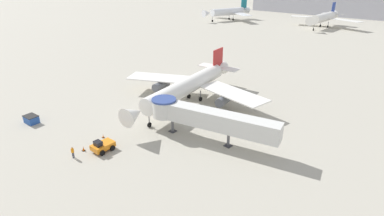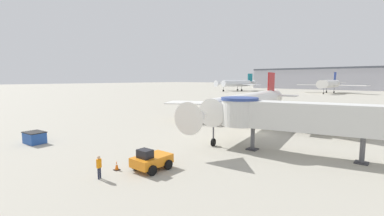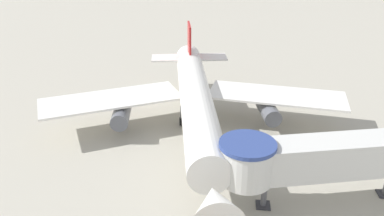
{
  "view_description": "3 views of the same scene",
  "coord_description": "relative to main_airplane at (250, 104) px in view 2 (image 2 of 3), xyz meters",
  "views": [
    {
      "loc": [
        35.53,
        -39.86,
        24.47
      ],
      "look_at": [
        2.98,
        -3.12,
        2.5
      ],
      "focal_mm": 28.0,
      "sensor_mm": 36.0,
      "label": 1
    },
    {
      "loc": [
        16.11,
        -33.63,
        7.76
      ],
      "look_at": [
        -7.79,
        -5.69,
        3.55
      ],
      "focal_mm": 24.0,
      "sensor_mm": 36.0,
      "label": 2
    },
    {
      "loc": [
        0.14,
        -31.95,
        18.79
      ],
      "look_at": [
        -3.27,
        2.3,
        3.13
      ],
      "focal_mm": 35.0,
      "sensor_mm": 36.0,
      "label": 3
    }
  ],
  "objects": [
    {
      "name": "ground_plane",
      "position": [
        2.88,
        -2.56,
        -3.81
      ],
      "size": [
        800.0,
        800.0,
        0.0
      ],
      "primitive_type": "plane",
      "color": "#A8A393"
    },
    {
      "name": "main_airplane",
      "position": [
        0.0,
        0.0,
        0.0
      ],
      "size": [
        32.63,
        33.31,
        8.96
      ],
      "rotation": [
        0.0,
        0.0,
        0.16
      ],
      "color": "white",
      "rests_on": "ground_plane"
    },
    {
      "name": "jet_bridge",
      "position": [
        11.72,
        -9.67,
        0.22
      ],
      "size": [
        21.23,
        7.81,
        5.7
      ],
      "rotation": [
        0.0,
        0.0,
        0.23
      ],
      "color": "silver",
      "rests_on": "ground_plane"
    },
    {
      "name": "pushback_tug_orange",
      "position": [
        2.53,
        -22.33,
        -2.96
      ],
      "size": [
        2.45,
        3.35,
        1.91
      ],
      "rotation": [
        0.0,
        0.0,
        0.02
      ],
      "color": "orange",
      "rests_on": "ground_plane"
    },
    {
      "name": "service_container_blue",
      "position": [
        -15.13,
        -25.52,
        -3.1
      ],
      "size": [
        2.75,
        2.11,
        1.4
      ],
      "rotation": [
        0.0,
        0.0,
        0.1
      ],
      "color": "#234C9E",
      "rests_on": "ground_plane"
    },
    {
      "name": "traffic_cone_near_nose",
      "position": [
        -0.86,
        -20.06,
        -3.49
      ],
      "size": [
        0.39,
        0.39,
        0.65
      ],
      "color": "black",
      "rests_on": "ground_plane"
    },
    {
      "name": "traffic_cone_apron_front",
      "position": [
        0.36,
        -24.3,
        -3.43
      ],
      "size": [
        0.48,
        0.48,
        0.78
      ],
      "color": "black",
      "rests_on": "ground_plane"
    },
    {
      "name": "ground_crew_marshaller",
      "position": [
        1.02,
        -26.28,
        -2.75
      ],
      "size": [
        0.28,
        0.39,
        1.84
      ],
      "rotation": [
        0.0,
        0.0,
        4.96
      ],
      "color": "#1E2338",
      "rests_on": "ground_plane"
    },
    {
      "name": "background_jet_blue_tail",
      "position": [
        -14.32,
        115.72,
        1.18
      ],
      "size": [
        35.76,
        32.58,
        11.4
      ],
      "rotation": [
        0.0,
        0.0,
        -0.01
      ],
      "color": "white",
      "rests_on": "ground_plane"
    },
    {
      "name": "background_jet_teal_tail",
      "position": [
        -65.06,
        106.26,
        1.03
      ],
      "size": [
        32.75,
        32.33,
        11.03
      ],
      "rotation": [
        0.0,
        0.0,
        -0.26
      ],
      "color": "silver",
      "rests_on": "ground_plane"
    },
    {
      "name": "terminal_building",
      "position": [
        -2.02,
        172.44,
        4.08
      ],
      "size": [
        161.57,
        20.0,
        15.76
      ],
      "color": "#A8A8B2",
      "rests_on": "ground_plane"
    }
  ]
}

